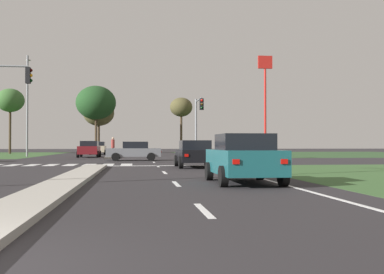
{
  "coord_description": "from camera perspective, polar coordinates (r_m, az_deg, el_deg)",
  "views": [
    {
      "loc": [
        2.19,
        -4.53,
        1.27
      ],
      "look_at": [
        6.62,
        31.56,
        1.86
      ],
      "focal_mm": 43.23,
      "sensor_mm": 36.0,
      "label": 1
    }
  ],
  "objects": [
    {
      "name": "car_black_second",
      "position": [
        25.68,
        0.32,
        -2.05
      ],
      "size": [
        2.01,
        4.2,
        1.49
      ],
      "color": "black",
      "rests_on": "ground"
    },
    {
      "name": "stop_bar_near",
      "position": [
        27.61,
        -3.66,
        -3.55
      ],
      "size": [
        6.4,
        0.5,
        0.01
      ],
      "primitive_type": "cube",
      "color": "silver",
      "rests_on": "ground"
    },
    {
      "name": "median_island_far",
      "position": [
        59.59,
        -9.11,
        -2.07
      ],
      "size": [
        1.2,
        36.0,
        0.14
      ],
      "primitive_type": "cube",
      "color": "#ADA89E",
      "rests_on": "ground"
    },
    {
      "name": "ground_plane",
      "position": [
        34.63,
        -10.64,
        -3.01
      ],
      "size": [
        200.0,
        200.0,
        0.0
      ],
      "primitive_type": "plane",
      "color": "#282628"
    },
    {
      "name": "treeline_fifth",
      "position": [
        70.03,
        -1.34,
        3.64
      ],
      "size": [
        3.4,
        3.4,
        8.38
      ],
      "color": "#423323",
      "rests_on": "ground"
    },
    {
      "name": "treeline_third",
      "position": [
        67.9,
        -11.44,
        2.93
      ],
      "size": [
        4.44,
        4.44,
        7.73
      ],
      "color": "#423323",
      "rests_on": "ground"
    },
    {
      "name": "crosswalk_bar_second",
      "position": [
        30.29,
        -21.25,
        -3.26
      ],
      "size": [
        0.7,
        2.8,
        0.01
      ],
      "primitive_type": "cube",
      "color": "silver",
      "rests_on": "ground"
    },
    {
      "name": "median_island_near",
      "position": [
        15.73,
        -15.06,
        -5.27
      ],
      "size": [
        1.2,
        22.0,
        0.14
      ],
      "primitive_type": "cube",
      "color": "#ADA89E",
      "rests_on": "ground"
    },
    {
      "name": "crosswalk_bar_sixth",
      "position": [
        29.5,
        -12.54,
        -3.36
      ],
      "size": [
        0.7,
        2.8,
        0.01
      ],
      "primitive_type": "cube",
      "color": "silver",
      "rests_on": "ground"
    },
    {
      "name": "crosswalk_bar_third",
      "position": [
        30.03,
        -19.12,
        -3.29
      ],
      "size": [
        0.7,
        2.8,
        0.01
      ],
      "primitive_type": "cube",
      "color": "silver",
      "rests_on": "ground"
    },
    {
      "name": "lane_dash_second",
      "position": [
        14.88,
        -1.95,
        -5.8
      ],
      "size": [
        0.14,
        2.0,
        0.01
      ],
      "primitive_type": "cube",
      "color": "silver",
      "rests_on": "ground"
    },
    {
      "name": "car_teal_sixth",
      "position": [
        15.25,
        6.37,
        -2.61
      ],
      "size": [
        2.07,
        4.19,
        1.61
      ],
      "color": "#19565B",
      "rests_on": "ground"
    },
    {
      "name": "grass_verge_far_right",
      "position": [
        63.48,
        14.55,
        -2.04
      ],
      "size": [
        35.0,
        35.0,
        0.01
      ],
      "primitive_type": "cube",
      "color": "#2D4C28",
      "rests_on": "ground"
    },
    {
      "name": "edge_line_right",
      "position": [
        17.22,
        8.74,
        -5.13
      ],
      "size": [
        0.14,
        24.0,
        0.01
      ],
      "primitive_type": "cube",
      "color": "silver",
      "rests_on": "ground"
    },
    {
      "name": "fastfood_pole_sign",
      "position": [
        59.04,
        9.01,
        6.59
      ],
      "size": [
        1.8,
        0.4,
        12.4
      ],
      "color": "red",
      "rests_on": "ground"
    },
    {
      "name": "car_grey_fifth",
      "position": [
        36.54,
        -7.17,
        -1.71
      ],
      "size": [
        4.26,
        1.97,
        1.49
      ],
      "rotation": [
        0.0,
        0.0,
        1.57
      ],
      "color": "slate",
      "rests_on": "ground"
    },
    {
      "name": "crosswalk_bar_eighth",
      "position": [
        29.37,
        -8.07,
        -3.39
      ],
      "size": [
        0.7,
        2.8,
        0.01
      ],
      "primitive_type": "cube",
      "color": "silver",
      "rests_on": "ground"
    },
    {
      "name": "crosswalk_bar_fifth",
      "position": [
        29.63,
        -14.76,
        -3.34
      ],
      "size": [
        0.7,
        2.8,
        0.01
      ],
      "primitive_type": "cube",
      "color": "silver",
      "rests_on": "ground"
    },
    {
      "name": "lane_dash_third",
      "position": [
        20.85,
        -3.4,
        -4.4
      ],
      "size": [
        0.14,
        2.0,
        0.01
      ],
      "primitive_type": "cube",
      "color": "silver",
      "rests_on": "ground"
    },
    {
      "name": "crosswalk_bar_seventh",
      "position": [
        29.41,
        -10.31,
        -3.38
      ],
      "size": [
        0.7,
        2.8,
        0.01
      ],
      "primitive_type": "cube",
      "color": "silver",
      "rests_on": "ground"
    },
    {
      "name": "car_maroon_fourth",
      "position": [
        47.05,
        -12.56,
        -1.45
      ],
      "size": [
        2.1,
        4.3,
        1.62
      ],
      "rotation": [
        0.0,
        0.0,
        3.14
      ],
      "color": "maroon",
      "rests_on": "ground"
    },
    {
      "name": "traffic_signal_far_right",
      "position": [
        40.16,
        0.75,
        2.49
      ],
      "size": [
        0.32,
        3.92,
        5.37
      ],
      "color": "gray",
      "rests_on": "ground"
    },
    {
      "name": "crosswalk_bar_fourth",
      "position": [
        29.81,
        -16.96,
        -3.32
      ],
      "size": [
        0.7,
        2.8,
        0.01
      ],
      "primitive_type": "cube",
      "color": "silver",
      "rests_on": "ground"
    },
    {
      "name": "lane_dash_fifth",
      "position": [
        32.82,
        -4.72,
        -3.13
      ],
      "size": [
        0.14,
        2.0,
        0.01
      ],
      "primitive_type": "cube",
      "color": "silver",
      "rests_on": "ground"
    },
    {
      "name": "pedestrian_at_median",
      "position": [
        46.31,
        -9.74,
        -0.92
      ],
      "size": [
        0.34,
        0.34,
        1.85
      ],
      "rotation": [
        0.0,
        0.0,
        3.96
      ],
      "color": "#232833",
      "rests_on": "median_island_far"
    },
    {
      "name": "lane_dash_near",
      "position": [
        8.96,
        1.48,
        -9.04
      ],
      "size": [
        0.14,
        2.0,
        0.01
      ],
      "primitive_type": "cube",
      "color": "silver",
      "rests_on": "ground"
    },
    {
      "name": "lane_dash_fourth",
      "position": [
        26.83,
        -4.21,
        -3.63
      ],
      "size": [
        0.14,
        2.0,
        0.01
      ],
      "primitive_type": "cube",
      "color": "silver",
      "rests_on": "ground"
    },
    {
      "name": "treeline_second",
      "position": [
        68.35,
        -21.52,
        4.18
      ],
      "size": [
        3.79,
        3.79,
        8.95
      ],
      "color": "#423323",
      "rests_on": "ground"
    },
    {
      "name": "treeline_fourth",
      "position": [
        66.33,
        -11.77,
        4.15
      ],
      "size": [
        5.57,
        5.57,
        9.51
      ],
      "color": "#423323",
      "rests_on": "ground"
    },
    {
      "name": "car_beige_near",
      "position": [
        59.16,
        -11.5,
        -1.34
      ],
      "size": [
        2.01,
        4.22,
        1.62
      ],
      "rotation": [
        0.0,
        0.0,
        3.14
      ],
      "color": "#BCAD8E",
      "rests_on": "ground"
    },
    {
      "name": "street_lamp_third",
      "position": [
        51.01,
        -19.64,
        4.2
      ],
      "size": [
        0.68,
        1.93,
        10.52
      ],
      "color": "gray",
      "rests_on": "ground"
    }
  ]
}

